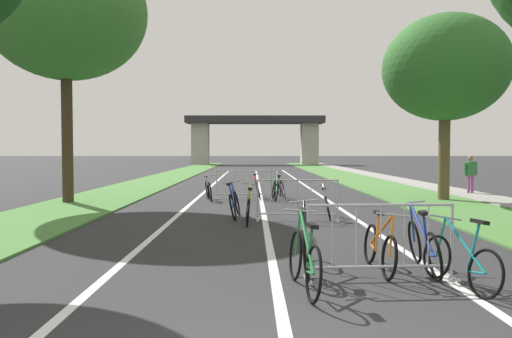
% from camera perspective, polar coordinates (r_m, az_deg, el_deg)
% --- Properties ---
extents(grass_verge_left, '(3.07, 69.28, 0.05)m').
position_cam_1_polar(grass_verge_left, '(32.19, -10.29, -0.94)').
color(grass_verge_left, '#477A38').
rests_on(grass_verge_left, ground).
extents(grass_verge_right, '(3.07, 69.28, 0.05)m').
position_cam_1_polar(grass_verge_right, '(32.30, 10.54, -0.93)').
color(grass_verge_right, '#477A38').
rests_on(grass_verge_right, ground).
extents(sidewalk_path_right, '(1.65, 69.28, 0.08)m').
position_cam_1_polar(sidewalk_path_right, '(32.83, 14.59, -0.89)').
color(sidewalk_path_right, gray).
rests_on(sidewalk_path_right, ground).
extents(lane_stripe_center, '(0.14, 40.08, 0.01)m').
position_cam_1_polar(lane_stripe_center, '(23.43, 0.35, -2.13)').
color(lane_stripe_center, silver).
rests_on(lane_stripe_center, ground).
extents(lane_stripe_right_lane, '(0.14, 40.08, 0.01)m').
position_cam_1_polar(lane_stripe_right_lane, '(23.58, 6.10, -2.11)').
color(lane_stripe_right_lane, silver).
rests_on(lane_stripe_right_lane, ground).
extents(lane_stripe_left_lane, '(0.14, 40.08, 0.01)m').
position_cam_1_polar(lane_stripe_left_lane, '(23.52, -5.42, -2.12)').
color(lane_stripe_left_lane, silver).
rests_on(lane_stripe_left_lane, ground).
extents(overpass_bridge, '(17.13, 4.05, 6.01)m').
position_cam_1_polar(overpass_bridge, '(60.63, -0.13, 4.49)').
color(overpass_bridge, '#2D2D30').
rests_on(overpass_bridge, ground).
extents(tree_left_pine_far, '(5.33, 5.33, 8.64)m').
position_cam_1_polar(tree_left_pine_far, '(17.92, -21.56, 16.88)').
color(tree_left_pine_far, '#3D2D1E').
rests_on(tree_left_pine_far, ground).
extents(tree_right_maple_mid, '(4.34, 4.34, 6.50)m').
position_cam_1_polar(tree_right_maple_mid, '(18.44, 21.44, 10.99)').
color(tree_right_maple_mid, brown).
rests_on(tree_right_maple_mid, ground).
extents(crowd_barrier_nearest, '(2.09, 0.55, 1.05)m').
position_cam_1_polar(crowd_barrier_nearest, '(6.90, 14.47, -8.39)').
color(crowd_barrier_nearest, '#ADADB2').
rests_on(crowd_barrier_nearest, ground).
extents(crowd_barrier_second, '(2.09, 0.53, 1.05)m').
position_cam_1_polar(crowd_barrier_second, '(12.20, 4.92, -3.73)').
color(crowd_barrier_second, '#ADADB2').
rests_on(crowd_barrier_second, ground).
extents(crowd_barrier_third, '(2.07, 0.48, 1.05)m').
position_cam_1_polar(crowd_barrier_third, '(17.65, -1.40, -1.89)').
color(crowd_barrier_third, '#ADADB2').
rests_on(crowd_barrier_third, ground).
extents(bicycle_blue_0, '(0.52, 1.72, 0.98)m').
position_cam_1_polar(bicycle_blue_0, '(12.74, -2.56, -4.09)').
color(bicycle_blue_0, black).
rests_on(bicycle_blue_0, ground).
extents(bicycle_green_1, '(0.44, 1.71, 0.99)m').
position_cam_1_polar(bicycle_green_1, '(6.24, 5.70, -10.66)').
color(bicycle_green_1, black).
rests_on(bicycle_green_1, ground).
extents(bicycle_white_2, '(0.55, 1.65, 0.93)m').
position_cam_1_polar(bicycle_white_2, '(12.85, 8.36, -4.13)').
color(bicycle_white_2, black).
rests_on(bicycle_white_2, ground).
extents(bicycle_orange_3, '(0.47, 1.62, 0.93)m').
position_cam_1_polar(bicycle_orange_3, '(7.40, 14.35, -8.93)').
color(bicycle_orange_3, black).
rests_on(bicycle_orange_3, ground).
extents(bicycle_purple_4, '(0.58, 1.66, 1.05)m').
position_cam_1_polar(bicycle_purple_4, '(18.03, 2.89, -2.20)').
color(bicycle_purple_4, black).
rests_on(bicycle_purple_4, ground).
extents(bicycle_black_5, '(0.46, 1.78, 1.02)m').
position_cam_1_polar(bicycle_black_5, '(7.21, 6.01, -8.92)').
color(bicycle_black_5, black).
rests_on(bicycle_black_5, ground).
extents(bicycle_red_6, '(0.55, 1.64, 0.93)m').
position_cam_1_polar(bicycle_red_6, '(18.00, 0.16, -2.26)').
color(bicycle_red_6, black).
rests_on(bicycle_red_6, ground).
extents(bicycle_yellow_7, '(0.43, 1.76, 0.97)m').
position_cam_1_polar(bicycle_yellow_7, '(11.76, -0.94, -4.63)').
color(bicycle_yellow_7, black).
rests_on(bicycle_yellow_7, ground).
extents(bicycle_silver_8, '(0.48, 1.63, 0.94)m').
position_cam_1_polar(bicycle_silver_8, '(17.23, -5.64, -2.46)').
color(bicycle_silver_8, black).
rests_on(bicycle_silver_8, ground).
extents(bicycle_teal_9, '(0.52, 1.55, 0.92)m').
position_cam_1_polar(bicycle_teal_9, '(6.85, 22.94, -9.91)').
color(bicycle_teal_9, black).
rests_on(bicycle_teal_9, ground).
extents(bicycle_blue_10, '(0.46, 1.75, 1.00)m').
position_cam_1_polar(bicycle_blue_10, '(7.57, 19.13, -8.54)').
color(bicycle_blue_10, black).
rests_on(bicycle_blue_10, ground).
extents(bicycle_green_11, '(0.49, 1.65, 1.05)m').
position_cam_1_polar(bicycle_green_11, '(17.25, 2.31, -2.42)').
color(bicycle_green_11, black).
rests_on(bicycle_green_11, ground).
extents(pedestrian_waiting, '(0.56, 0.35, 1.57)m').
position_cam_1_polar(pedestrian_waiting, '(21.06, 23.98, -0.21)').
color(pedestrian_waiting, '#994C8C').
rests_on(pedestrian_waiting, ground).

